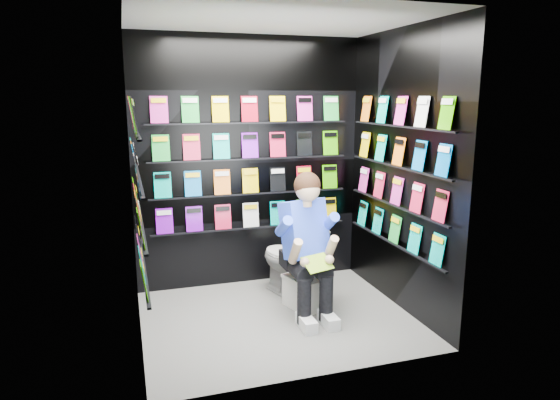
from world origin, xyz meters
name	(u,v)px	position (x,y,z in m)	size (l,w,h in m)	color
floor	(278,318)	(0.00, 0.00, 0.00)	(2.40, 2.40, 0.00)	slate
ceiling	(277,19)	(0.00, 0.00, 2.60)	(2.40, 2.40, 0.00)	white
wall_back	(249,163)	(0.00, 1.00, 1.30)	(2.40, 0.04, 2.60)	black
wall_front	(321,201)	(0.00, -1.00, 1.30)	(2.40, 0.04, 2.60)	black
wall_left	(132,185)	(-1.20, 0.00, 1.30)	(0.04, 2.00, 2.60)	black
wall_right	(401,172)	(1.20, 0.00, 1.30)	(0.04, 2.00, 2.60)	black
comics_back	(250,163)	(0.00, 0.97, 1.31)	(2.10, 0.06, 1.37)	#CE1D46
comics_left	(136,184)	(-1.17, 0.00, 1.31)	(0.06, 1.70, 1.37)	#CE1D46
comics_right	(398,171)	(1.17, 0.00, 1.31)	(0.06, 1.70, 1.37)	#CE1D46
toilet	(290,260)	(0.29, 0.49, 0.37)	(0.42, 0.75, 0.73)	white
longbox	(302,294)	(0.29, 0.15, 0.14)	(0.20, 0.37, 0.28)	silver
longbox_lid	(302,279)	(0.29, 0.15, 0.29)	(0.22, 0.39, 0.03)	silver
reader	(304,230)	(0.29, 0.11, 0.78)	(0.54, 0.79, 1.46)	blue
held_comic	(317,263)	(0.29, -0.24, 0.58)	(0.26, 0.01, 0.18)	green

